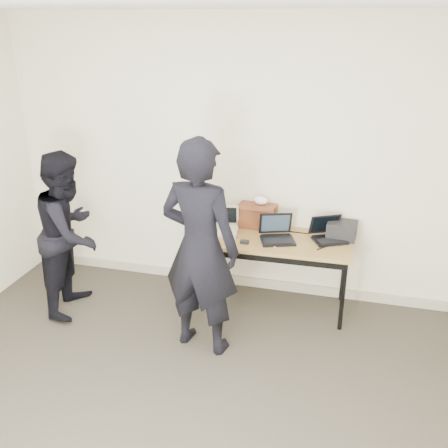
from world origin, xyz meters
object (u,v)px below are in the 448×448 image
(laptop_beige, at_px, (222,227))
(person_observer, at_px, (70,233))
(person_typist, at_px, (200,248))
(equipment_box, at_px, (342,230))
(laptop_center, at_px, (277,234))
(leather_satchel, at_px, (257,215))
(laptop_right, at_px, (328,234))
(desk, at_px, (271,244))

(laptop_beige, xyz_separation_m, person_observer, (-1.33, -0.51, 0.01))
(person_typist, bearing_deg, equipment_box, -128.29)
(laptop_center, relative_size, equipment_box, 1.44)
(leather_satchel, relative_size, person_typist, 0.20)
(equipment_box, height_order, person_observer, person_observer)
(laptop_center, height_order, equipment_box, laptop_center)
(laptop_beige, height_order, person_observer, person_observer)
(person_observer, bearing_deg, person_typist, -109.30)
(laptop_center, relative_size, laptop_right, 0.98)
(laptop_right, relative_size, person_observer, 0.25)
(desk, bearing_deg, person_typist, -121.70)
(laptop_beige, bearing_deg, desk, -12.08)
(leather_satchel, bearing_deg, desk, -47.90)
(laptop_beige, bearing_deg, person_observer, -166.96)
(person_typist, bearing_deg, laptop_center, -113.45)
(laptop_beige, height_order, equipment_box, laptop_beige)
(desk, xyz_separation_m, person_typist, (-0.46, -0.77, 0.26))
(laptop_beige, xyz_separation_m, leather_satchel, (0.30, 0.19, 0.08))
(desk, xyz_separation_m, laptop_beige, (-0.48, 0.04, 0.11))
(person_typist, bearing_deg, person_observer, -2.15)
(desk, bearing_deg, laptop_beige, 174.69)
(laptop_center, distance_m, person_typist, 0.93)
(laptop_beige, height_order, leather_satchel, leather_satchel)
(laptop_beige, relative_size, leather_satchel, 0.89)
(laptop_center, bearing_deg, person_observer, 174.68)
(person_observer, bearing_deg, laptop_beige, -76.11)
(laptop_center, height_order, leather_satchel, leather_satchel)
(person_typist, bearing_deg, laptop_right, -127.28)
(desk, xyz_separation_m, equipment_box, (0.63, 0.19, 0.14))
(desk, distance_m, person_observer, 1.88)
(equipment_box, xyz_separation_m, person_typist, (-1.09, -0.96, 0.12))
(equipment_box, bearing_deg, person_observer, -164.82)
(desk, height_order, leather_satchel, leather_satchel)
(equipment_box, relative_size, person_observer, 0.17)
(laptop_right, bearing_deg, equipment_box, 5.38)
(laptop_center, xyz_separation_m, laptop_right, (0.46, 0.12, -0.00))
(laptop_beige, bearing_deg, leather_satchel, 24.41)
(laptop_beige, xyz_separation_m, laptop_center, (0.53, -0.04, 0.01))
(desk, relative_size, laptop_beige, 4.57)
(desk, height_order, equipment_box, equipment_box)
(laptop_beige, xyz_separation_m, laptop_right, (0.99, 0.08, 0.00))
(leather_satchel, height_order, person_typist, person_typist)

